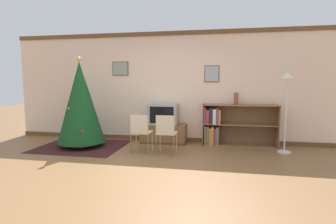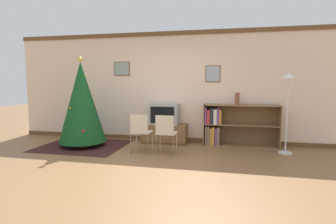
# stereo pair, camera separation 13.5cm
# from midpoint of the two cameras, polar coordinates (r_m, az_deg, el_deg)

# --- Properties ---
(ground_plane) EXTENTS (24.00, 24.00, 0.00)m
(ground_plane) POSITION_cam_midpoint_polar(r_m,az_deg,el_deg) (4.52, -7.51, -12.53)
(ground_plane) COLOR brown
(wall_back) EXTENTS (8.01, 0.11, 2.70)m
(wall_back) POSITION_cam_midpoint_polar(r_m,az_deg,el_deg) (6.57, -1.19, 5.45)
(wall_back) COLOR beige
(wall_back) RESTS_ON ground_plane
(area_rug) EXTENTS (1.90, 1.59, 0.01)m
(area_rug) POSITION_cam_midpoint_polar(r_m,az_deg,el_deg) (6.42, -18.77, -7.06)
(area_rug) COLOR #381919
(area_rug) RESTS_ON ground_plane
(christmas_tree) EXTENTS (1.05, 1.05, 2.03)m
(christmas_tree) POSITION_cam_midpoint_polar(r_m,az_deg,el_deg) (6.27, -19.10, 1.98)
(christmas_tree) COLOR maroon
(christmas_tree) RESTS_ON area_rug
(tv_console) EXTENTS (1.09, 0.45, 0.46)m
(tv_console) POSITION_cam_midpoint_polar(r_m,az_deg,el_deg) (6.39, -1.60, -4.69)
(tv_console) COLOR brown
(tv_console) RESTS_ON ground_plane
(television) EXTENTS (0.69, 0.44, 0.50)m
(television) POSITION_cam_midpoint_polar(r_m,az_deg,el_deg) (6.32, -1.62, -0.43)
(television) COLOR #9E9E99
(television) RESTS_ON tv_console
(folding_chair_left) EXTENTS (0.40, 0.40, 0.82)m
(folding_chair_left) POSITION_cam_midpoint_polar(r_m,az_deg,el_deg) (5.43, -6.71, -4.13)
(folding_chair_left) COLOR beige
(folding_chair_left) RESTS_ON ground_plane
(folding_chair_right) EXTENTS (0.40, 0.40, 0.82)m
(folding_chair_right) POSITION_cam_midpoint_polar(r_m,az_deg,el_deg) (5.30, -1.18, -4.36)
(folding_chair_right) COLOR beige
(folding_chair_right) RESTS_ON ground_plane
(bookshelf) EXTENTS (1.69, 0.36, 0.96)m
(bookshelf) POSITION_cam_midpoint_polar(r_m,az_deg,el_deg) (6.27, 11.94, -2.88)
(bookshelf) COLOR olive
(bookshelf) RESTS_ON ground_plane
(vase) EXTENTS (0.10, 0.10, 0.28)m
(vase) POSITION_cam_midpoint_polar(r_m,az_deg,el_deg) (6.21, 13.99, 2.86)
(vase) COLOR brown
(vase) RESTS_ON bookshelf
(standing_lamp) EXTENTS (0.28, 0.28, 1.66)m
(standing_lamp) POSITION_cam_midpoint_polar(r_m,az_deg,el_deg) (5.87, 23.89, 4.07)
(standing_lamp) COLOR silver
(standing_lamp) RESTS_ON ground_plane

